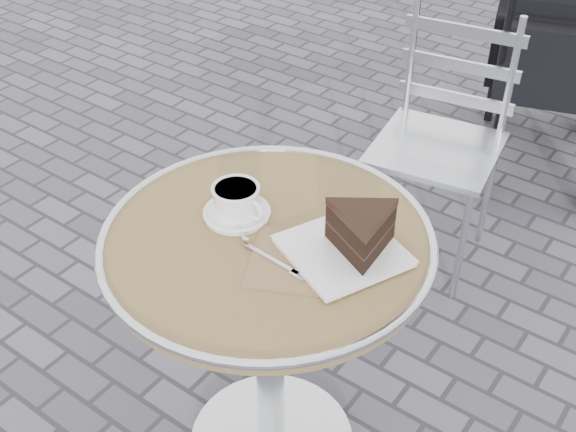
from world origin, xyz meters
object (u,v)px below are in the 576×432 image
Objects in this scene: cake_plate_set at (356,235)px; bistro_chair at (448,112)px; cappuccino_set at (237,203)px; cafe_table at (268,294)px; baby_stroller at (555,52)px.

bistro_chair is at bearing 128.26° from cake_plate_set.
cappuccino_set is 1.05m from bistro_chair.
cake_plate_set is 1.05m from bistro_chair.
cappuccino_set is at bearing 167.72° from cafe_table.
baby_stroller reaches higher than cake_plate_set.
bistro_chair is (-0.06, 1.05, -0.03)m from cafe_table.
bistro_chair is at bearing -113.57° from baby_stroller.
bistro_chair reaches higher than cake_plate_set.
baby_stroller is at bearing 75.21° from bistro_chair.
cappuccino_set reaches higher than cafe_table.
cappuccino_set is at bearing -101.32° from bistro_chair.
baby_stroller reaches higher than cappuccino_set.
cappuccino_set is 1.88m from baby_stroller.
cappuccino_set is at bearing -111.65° from baby_stroller.
bistro_chair is (-0.24, 0.99, -0.25)m from cake_plate_set.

